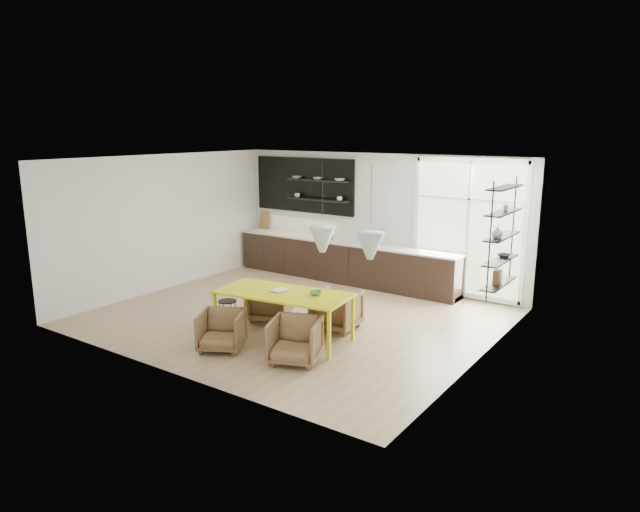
{
  "coord_description": "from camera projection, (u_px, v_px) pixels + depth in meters",
  "views": [
    {
      "loc": [
        6.12,
        -8.05,
        3.44
      ],
      "look_at": [
        0.14,
        0.6,
        1.07
      ],
      "focal_mm": 32.0,
      "sensor_mm": 36.0,
      "label": 1
    }
  ],
  "objects": [
    {
      "name": "table_bowl",
      "position": [
        316.0,
        293.0,
        9.18
      ],
      "size": [
        0.2,
        0.2,
        0.06
      ],
      "primitive_type": "imported",
      "rotation": [
        0.0,
        0.0,
        0.02
      ],
      "color": "#528553",
      "rests_on": "dining_table"
    },
    {
      "name": "armchair_back_left",
      "position": [
        271.0,
        303.0,
        10.39
      ],
      "size": [
        0.92,
        0.93,
        0.65
      ],
      "primitive_type": "imported",
      "rotation": [
        0.0,
        0.0,
        3.55
      ],
      "color": "brown",
      "rests_on": "ground"
    },
    {
      "name": "armchair_front_right",
      "position": [
        295.0,
        340.0,
        8.5
      ],
      "size": [
        0.95,
        0.96,
        0.67
      ],
      "primitive_type": "imported",
      "rotation": [
        0.0,
        0.0,
        0.39
      ],
      "color": "brown",
      "rests_on": "ground"
    },
    {
      "name": "room",
      "position": [
        354.0,
        234.0,
        10.85
      ],
      "size": [
        7.02,
        6.01,
        2.91
      ],
      "color": "tan",
      "rests_on": "ground"
    },
    {
      "name": "armchair_back_right",
      "position": [
        337.0,
        310.0,
        9.91
      ],
      "size": [
        0.8,
        0.82,
        0.69
      ],
      "primitive_type": "imported",
      "rotation": [
        0.0,
        0.0,
        3.23
      ],
      "color": "brown",
      "rests_on": "ground"
    },
    {
      "name": "dining_table",
      "position": [
        283.0,
        296.0,
        9.34
      ],
      "size": [
        2.33,
        1.29,
        0.81
      ],
      "rotation": [
        0.0,
        0.0,
        0.14
      ],
      "color": "#CECE0B",
      "rests_on": "ground"
    },
    {
      "name": "wire_stool",
      "position": [
        228.0,
        309.0,
        10.14
      ],
      "size": [
        0.35,
        0.35,
        0.44
      ],
      "rotation": [
        0.0,
        0.0,
        0.42
      ],
      "color": "black",
      "rests_on": "ground"
    },
    {
      "name": "right_shelving",
      "position": [
        501.0,
        239.0,
        9.33
      ],
      "size": [
        0.26,
        1.22,
        1.9
      ],
      "color": "black",
      "rests_on": "ground"
    },
    {
      "name": "armchair_front_left",
      "position": [
        222.0,
        331.0,
        8.99
      ],
      "size": [
        0.92,
        0.93,
        0.63
      ],
      "primitive_type": "imported",
      "rotation": [
        0.0,
        0.0,
        0.5
      ],
      "color": "brown",
      "rests_on": "ground"
    },
    {
      "name": "table_book",
      "position": [
        275.0,
        289.0,
        9.48
      ],
      "size": [
        0.23,
        0.3,
        0.03
      ],
      "primitive_type": "imported",
      "rotation": [
        0.0,
        0.0,
        -0.06
      ],
      "color": "white",
      "rests_on": "dining_table"
    },
    {
      "name": "kitchen_run",
      "position": [
        342.0,
        255.0,
        13.03
      ],
      "size": [
        5.54,
        0.69,
        2.75
      ],
      "color": "black",
      "rests_on": "ground"
    }
  ]
}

